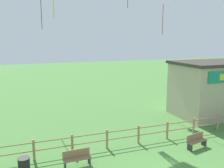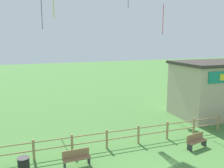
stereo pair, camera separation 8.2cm
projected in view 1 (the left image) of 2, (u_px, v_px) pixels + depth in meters
The scene contains 5 objects.
wooden_fence at pixel (123, 135), 15.61m from camera, with size 19.45×0.14×1.20m.
seaside_building at pixel (221, 88), 21.97m from camera, with size 8.61×4.69×4.72m.
park_bench_near_fence at pixel (77, 158), 13.16m from camera, with size 1.49×0.47×0.89m.
park_bench_by_building at pixel (196, 140), 15.37m from camera, with size 1.53×0.71×0.89m.
trash_bin at pixel (24, 165), 12.58m from camera, with size 0.63×0.63×0.76m.
Camera 1 is at (-5.82, -7.86, 6.70)m, focal length 40.00 mm.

